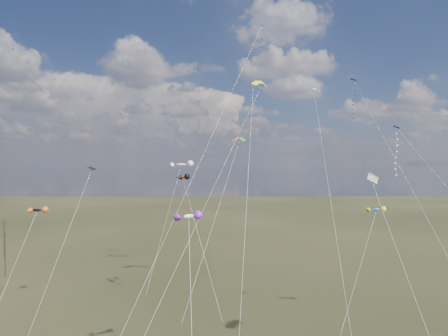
{
  "coord_description": "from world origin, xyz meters",
  "views": [
    {
      "loc": [
        0.35,
        -38.65,
        19.63
      ],
      "look_at": [
        0.0,
        18.0,
        19.0
      ],
      "focal_mm": 32.0,
      "sensor_mm": 36.0,
      "label": 1
    }
  ],
  "objects_px": {
    "utility_pole_far": "(4,238)",
    "novelty_black_orange": "(37,210)",
    "parafoil_yellow": "(259,83)",
    "utility_pole_near": "(5,253)",
    "diamond_black_high": "(359,108)"
  },
  "relations": [
    {
      "from": "utility_pole_near",
      "to": "parafoil_yellow",
      "type": "height_order",
      "value": "parafoil_yellow"
    },
    {
      "from": "parafoil_yellow",
      "to": "utility_pole_near",
      "type": "bearing_deg",
      "value": 167.82
    },
    {
      "from": "diamond_black_high",
      "to": "parafoil_yellow",
      "type": "xyz_separation_m",
      "value": [
        -16.71,
        -5.94,
        2.87
      ]
    },
    {
      "from": "parafoil_yellow",
      "to": "novelty_black_orange",
      "type": "distance_m",
      "value": 36.86
    },
    {
      "from": "parafoil_yellow",
      "to": "novelty_black_orange",
      "type": "bearing_deg",
      "value": -174.09
    },
    {
      "from": "parafoil_yellow",
      "to": "novelty_black_orange",
      "type": "height_order",
      "value": "parafoil_yellow"
    },
    {
      "from": "utility_pole_far",
      "to": "parafoil_yellow",
      "type": "relative_size",
      "value": 0.25
    },
    {
      "from": "novelty_black_orange",
      "to": "utility_pole_far",
      "type": "bearing_deg",
      "value": 126.26
    },
    {
      "from": "diamond_black_high",
      "to": "parafoil_yellow",
      "type": "bearing_deg",
      "value": -160.44
    },
    {
      "from": "utility_pole_far",
      "to": "diamond_black_high",
      "type": "relative_size",
      "value": 0.24
    },
    {
      "from": "utility_pole_near",
      "to": "novelty_black_orange",
      "type": "relative_size",
      "value": 0.59
    },
    {
      "from": "utility_pole_near",
      "to": "utility_pole_far",
      "type": "bearing_deg",
      "value": 119.74
    },
    {
      "from": "diamond_black_high",
      "to": "novelty_black_orange",
      "type": "distance_m",
      "value": 51.7
    },
    {
      "from": "utility_pole_far",
      "to": "novelty_black_orange",
      "type": "distance_m",
      "value": 34.2
    },
    {
      "from": "parafoil_yellow",
      "to": "utility_pole_far",
      "type": "bearing_deg",
      "value": 155.51
    }
  ]
}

